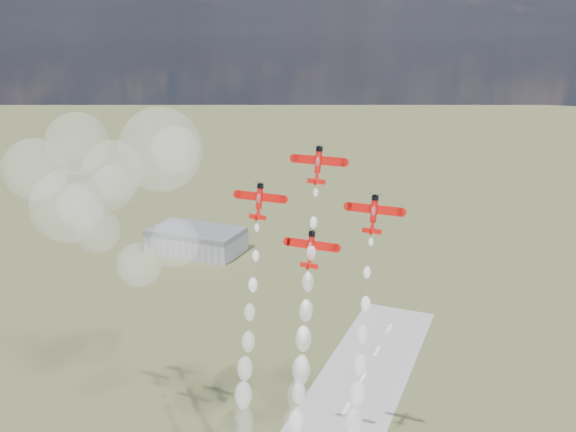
% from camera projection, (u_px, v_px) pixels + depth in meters
% --- Properties ---
extents(hangar, '(50.00, 28.00, 13.00)m').
position_uv_depth(hangar, '(196.00, 240.00, 335.48)').
color(hangar, gray).
rests_on(hangar, ground).
extents(plane_lead, '(11.18, 4.02, 7.89)m').
position_uv_depth(plane_lead, '(318.00, 164.00, 126.61)').
color(plane_lead, red).
rests_on(plane_lead, ground).
extents(plane_left, '(11.18, 4.02, 7.89)m').
position_uv_depth(plane_left, '(259.00, 200.00, 132.04)').
color(plane_left, red).
rests_on(plane_left, ground).
extents(plane_right, '(11.18, 4.02, 7.89)m').
position_uv_depth(plane_right, '(374.00, 213.00, 122.80)').
color(plane_right, red).
rests_on(plane_right, ground).
extents(plane_slot, '(11.18, 4.02, 7.89)m').
position_uv_depth(plane_slot, '(311.00, 248.00, 128.23)').
color(plane_slot, red).
rests_on(plane_slot, ground).
extents(smoke_trail_lead, '(5.52, 16.07, 58.82)m').
position_uv_depth(smoke_trail_lead, '(297.00, 401.00, 131.28)').
color(smoke_trail_lead, white).
rests_on(smoke_trail_lead, plane_lead).
extents(smoke_trail_left, '(5.19, 15.79, 58.98)m').
position_uv_depth(smoke_trail_left, '(242.00, 427.00, 136.86)').
color(smoke_trail_left, white).
rests_on(smoke_trail_left, plane_left).
extents(drifted_smoke_cloud, '(55.33, 34.77, 42.06)m').
position_uv_depth(drifted_smoke_cloud, '(108.00, 180.00, 149.94)').
color(drifted_smoke_cloud, white).
rests_on(drifted_smoke_cloud, ground).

